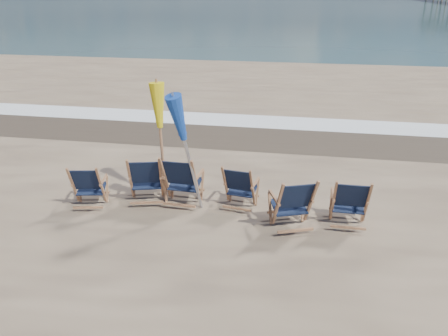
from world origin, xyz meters
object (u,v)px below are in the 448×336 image
object	(u,v)px
beach_chair_3	(252,190)
beach_chair_5	(367,205)
beach_chair_2	(196,183)
beach_chair_1	(161,180)
umbrella_blue	(188,119)
beach_chair_0	(101,187)
umbrella_yellow	(160,113)
beach_chair_4	(311,204)

from	to	relation	value
beach_chair_3	beach_chair_5	size ratio (longest dim) A/B	0.94
beach_chair_2	beach_chair_1	bearing A→B (deg)	-2.77
beach_chair_2	umbrella_blue	distance (m)	1.35
beach_chair_0	umbrella_blue	distance (m)	2.23
beach_chair_1	umbrella_yellow	size ratio (longest dim) A/B	0.45
beach_chair_3	umbrella_blue	xyz separation A→B (m)	(-1.15, -0.24, 1.40)
beach_chair_4	umbrella_blue	size ratio (longest dim) A/B	0.45
umbrella_yellow	umbrella_blue	world-z (taller)	umbrella_blue
umbrella_yellow	umbrella_blue	bearing A→B (deg)	-33.28
beach_chair_1	umbrella_blue	size ratio (longest dim) A/B	0.44
beach_chair_1	beach_chair_4	bearing A→B (deg)	155.16
umbrella_blue	umbrella_yellow	bearing A→B (deg)	146.72
beach_chair_2	beach_chair_4	xyz separation A→B (m)	(2.18, -0.46, -0.01)
umbrella_yellow	beach_chair_2	bearing A→B (deg)	-17.82
beach_chair_1	beach_chair_3	xyz separation A→B (m)	(1.81, -0.03, -0.05)
beach_chair_3	beach_chair_4	distance (m)	1.20
beach_chair_4	umbrella_yellow	size ratio (longest dim) A/B	0.45
beach_chair_0	beach_chair_3	size ratio (longest dim) A/B	0.99
beach_chair_2	beach_chair_5	bearing A→B (deg)	177.50
beach_chair_5	beach_chair_0	bearing A→B (deg)	0.38
beach_chair_3	umbrella_yellow	bearing A→B (deg)	2.92
beach_chair_3	umbrella_yellow	world-z (taller)	umbrella_yellow
beach_chair_0	beach_chair_1	distance (m)	1.14
beach_chair_5	beach_chair_2	bearing A→B (deg)	-5.37
beach_chair_4	umbrella_yellow	distance (m)	3.25
beach_chair_2	umbrella_blue	size ratio (longest dim) A/B	0.46
umbrella_blue	beach_chair_1	bearing A→B (deg)	157.45
beach_chair_4	beach_chair_3	bearing A→B (deg)	-45.31
beach_chair_0	beach_chair_5	distance (m)	4.93
beach_chair_2	beach_chair_0	bearing A→B (deg)	13.27
beach_chair_4	umbrella_yellow	bearing A→B (deg)	-33.98
beach_chair_1	beach_chair_4	xyz separation A→B (m)	(2.89, -0.54, 0.01)
beach_chair_2	beach_chair_5	distance (m)	3.15
umbrella_yellow	beach_chair_5	bearing A→B (deg)	-7.79
beach_chair_5	beach_chair_4	bearing A→B (deg)	9.87
beach_chair_0	beach_chair_2	distance (m)	1.82
beach_chair_0	umbrella_yellow	bearing A→B (deg)	-163.52
beach_chair_4	beach_chair_5	xyz separation A→B (m)	(0.96, 0.17, -0.03)
beach_chair_4	umbrella_blue	distance (m)	2.62
beach_chair_3	beach_chair_4	bearing A→B (deg)	164.16
beach_chair_4	beach_chair_5	size ratio (longest dim) A/B	1.06
beach_chair_0	umbrella_yellow	world-z (taller)	umbrella_yellow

